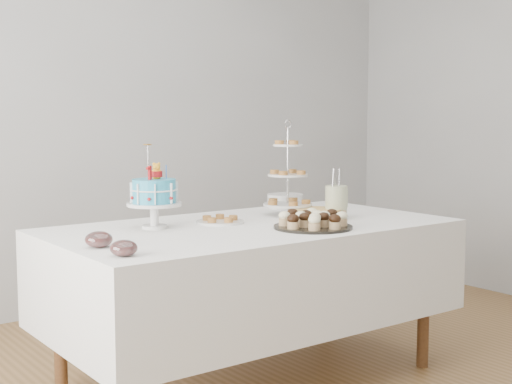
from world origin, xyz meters
TOP-DOWN VIEW (x-y plane):
  - walls at (0.00, 0.00)m, footprint 5.04×4.04m
  - table at (0.00, 0.30)m, footprint 1.92×1.02m
  - birthday_cake at (-0.43, 0.48)m, footprint 0.25×0.25m
  - cupcake_tray at (0.16, 0.04)m, footprint 0.37×0.37m
  - pie at (0.39, 0.27)m, footprint 0.30×0.30m
  - tiered_stand at (0.35, 0.46)m, footprint 0.26×0.26m
  - plate_stack at (0.53, 0.70)m, footprint 0.20×0.20m
  - pastry_plate at (-0.10, 0.43)m, footprint 0.23×0.23m
  - jam_bowl_a at (-0.84, -0.04)m, footprint 0.10×0.10m
  - jam_bowl_b at (-0.84, 0.18)m, footprint 0.11×0.11m
  - utensil_pitcher at (0.48, 0.23)m, footprint 0.12×0.11m

SIDE VIEW (x-z plane):
  - table at x=0.00m, z-range 0.16..0.93m
  - pastry_plate at x=-0.10m, z-range 0.77..0.80m
  - pie at x=0.39m, z-range 0.77..0.82m
  - jam_bowl_a at x=-0.84m, z-range 0.77..0.83m
  - jam_bowl_b at x=-0.84m, z-range 0.77..0.83m
  - plate_stack at x=0.53m, z-range 0.77..0.85m
  - cupcake_tray at x=0.16m, z-range 0.77..0.85m
  - utensil_pitcher at x=0.48m, z-range 0.73..0.98m
  - birthday_cake at x=-0.43m, z-range 0.68..1.07m
  - tiered_stand at x=0.35m, z-range 0.73..1.23m
  - walls at x=0.00m, z-range 0.00..2.70m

